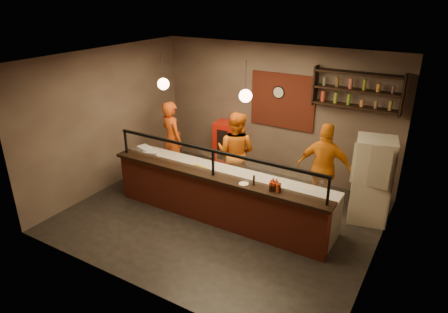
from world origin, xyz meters
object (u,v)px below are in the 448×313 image
Objects in this scene: pepper_mill at (254,180)px; cook_mid at (236,152)px; red_cooler at (226,145)px; condiment_caddy at (275,187)px; cook_left at (172,139)px; cook_right at (324,168)px; pizza_dough at (275,187)px; wall_clock at (279,92)px; fridge at (372,180)px.

cook_mid is at bearing 129.12° from pepper_mill.
pepper_mill reaches higher than red_cooler.
red_cooler is 6.09× the size of condiment_caddy.
condiment_caddy is (3.32, -1.33, 0.17)m from cook_left.
cook_right reaches higher than condiment_caddy.
cook_left is at bearing 158.12° from condiment_caddy.
cook_left reaches higher than pepper_mill.
red_cooler is at bearing -54.68° from cook_mid.
cook_left reaches higher than pizza_dough.
cook_mid is 0.98× the size of cook_right.
cook_right is at bearing 62.35° from pepper_mill.
pepper_mill is (-0.42, -0.01, 0.04)m from condiment_caddy.
pepper_mill is at bearing -122.55° from pizza_dough.
wall_clock reaches higher than fridge.
red_cooler is (-0.83, 0.96, -0.32)m from cook_mid.
wall_clock is 0.16× the size of cook_right.
red_cooler is 3.19m from pepper_mill.
red_cooler is (-1.26, -0.31, -1.48)m from wall_clock.
pizza_dough is at bearing 57.45° from pepper_mill.
cook_left is 9.35× the size of condiment_caddy.
condiment_caddy is at bearing -51.56° from red_cooler.
red_cooler is (-2.83, 0.84, -0.34)m from cook_right.
cook_mid reaches higher than condiment_caddy.
pepper_mill reaches higher than pizza_dough.
condiment_caddy is at bearing 132.52° from cook_mid.
fridge is (0.93, 0.11, -0.09)m from cook_right.
pizza_dough is (-0.58, -1.18, -0.05)m from cook_right.
wall_clock reaches higher than red_cooler.
pepper_mill is at bearing -74.63° from wall_clock.
pizza_dough is at bearing 58.51° from cook_right.
condiment_caddy is at bearing -66.40° from pizza_dough.
cook_mid is 4.07× the size of pizza_dough.
condiment_caddy is (-0.41, -1.57, 0.16)m from cook_right.
cook_mid is (-0.43, -1.27, -1.16)m from wall_clock.
condiment_caddy is (1.17, -2.72, -0.98)m from wall_clock.
wall_clock is at bearing 113.20° from pizza_dough.
fridge is 1.98m from pizza_dough.
pizza_dough is (1.00, -2.33, -1.19)m from wall_clock.
pizza_dough is (-1.50, -1.29, 0.03)m from fridge.
wall_clock is at bearing 105.37° from pepper_mill.
fridge is 2.16m from condiment_caddy.
cook_mid is at bearing 143.49° from pizza_dough.
red_cooler is (-3.76, 0.73, -0.25)m from fridge.
cook_mid is (1.72, 0.11, -0.01)m from cook_left.
pizza_dough is at bearing -174.70° from cook_left.
pepper_mill is at bearing -179.11° from condiment_caddy.
cook_left reaches higher than red_cooler.
pizza_dough is 2.27× the size of condiment_caddy.
pizza_dough is (2.26, -2.02, 0.29)m from red_cooler.
pizza_dough is at bearing -66.80° from wall_clock.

